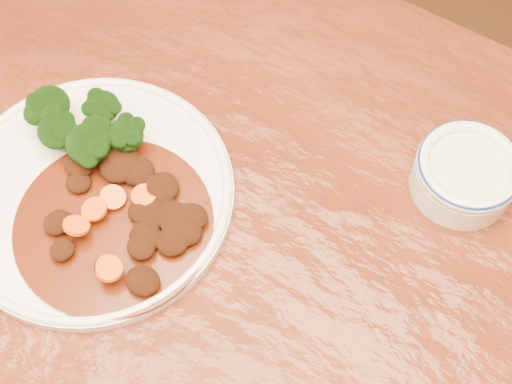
% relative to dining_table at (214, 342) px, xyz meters
% --- Properties ---
extents(dining_table, '(1.57, 1.02, 0.75)m').
position_rel_dining_table_xyz_m(dining_table, '(0.00, 0.00, 0.00)').
color(dining_table, '#5D2310').
rests_on(dining_table, ground).
extents(dinner_plate, '(0.28, 0.28, 0.02)m').
position_rel_dining_table_xyz_m(dinner_plate, '(-0.17, 0.06, 0.09)').
color(dinner_plate, white).
rests_on(dinner_plate, dining_table).
extents(broccoli_florets, '(0.13, 0.09, 0.05)m').
position_rel_dining_table_xyz_m(broccoli_florets, '(-0.20, 0.10, 0.12)').
color(broccoli_florets, '#67914B').
rests_on(broccoli_florets, dinner_plate).
extents(mince_stew, '(0.19, 0.19, 0.03)m').
position_rel_dining_table_xyz_m(mince_stew, '(-0.11, 0.05, 0.10)').
color(mince_stew, '#4E1508').
rests_on(mince_stew, dinner_plate).
extents(dip_bowl, '(0.10, 0.10, 0.05)m').
position_rel_dining_table_xyz_m(dip_bowl, '(0.16, 0.24, 0.11)').
color(dip_bowl, silver).
rests_on(dip_bowl, dining_table).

